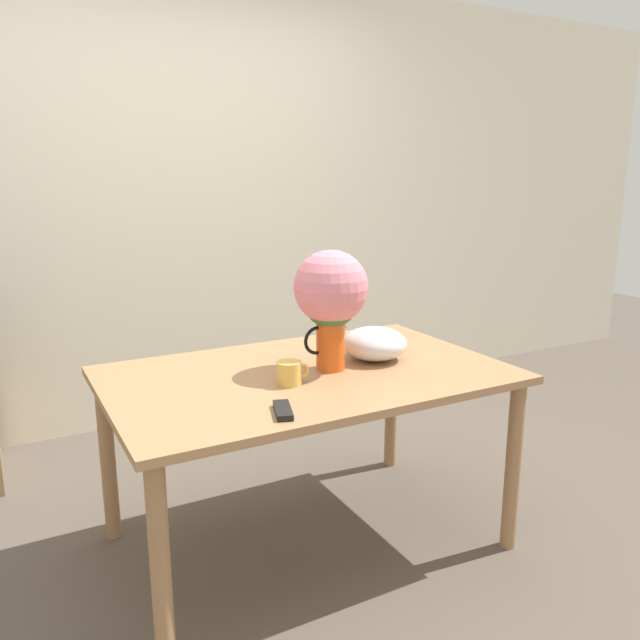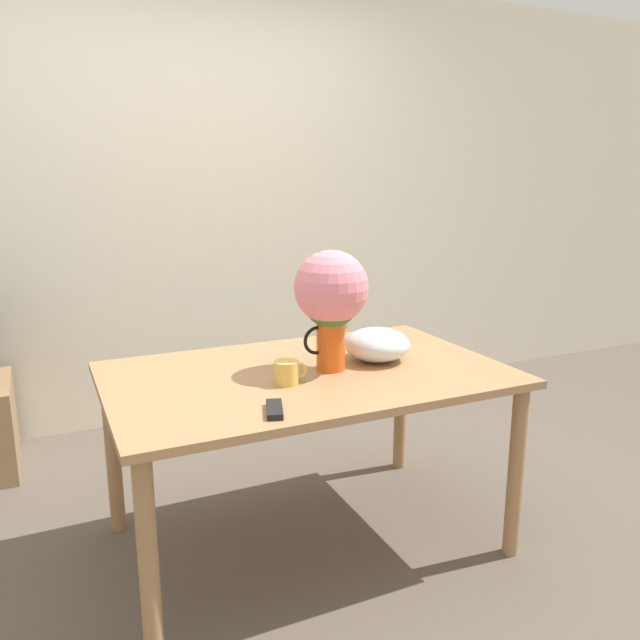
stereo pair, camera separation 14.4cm
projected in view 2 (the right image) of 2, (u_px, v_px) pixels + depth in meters
ground_plane at (293, 548)px, 2.49m from camera, size 12.00×12.00×0.00m
wall_back at (184, 202)px, 3.64m from camera, size 8.00×0.05×2.60m
table at (307, 392)px, 2.40m from camera, size 1.50×0.95×0.72m
flower_vase at (331, 296)px, 2.34m from camera, size 0.28×0.28×0.46m
coffee_mug at (287, 372)px, 2.23m from camera, size 0.12×0.09×0.08m
white_bowl at (377, 344)px, 2.51m from camera, size 0.26×0.26×0.13m
remote_control at (274, 409)px, 1.96m from camera, size 0.09×0.15×0.02m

